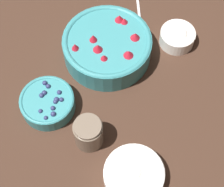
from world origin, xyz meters
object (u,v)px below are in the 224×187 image
bowl_bananas (134,175)px  jar_chocolate (89,133)px  bowl_blueberries (48,102)px  bowl_strawberries (107,46)px  bowl_cream (177,36)px

bowl_bananas → jar_chocolate: jar_chocolate is taller
jar_chocolate → bowl_blueberries: bearing=-125.5°
bowl_bananas → jar_chocolate: (-0.10, -0.12, 0.01)m
bowl_strawberries → bowl_bananas: 0.39m
bowl_strawberries → bowl_cream: (-0.06, 0.21, -0.02)m
bowl_blueberries → jar_chocolate: 0.15m
bowl_strawberries → jar_chocolate: 0.28m
bowl_cream → jar_chocolate: size_ratio=1.14×
jar_chocolate → bowl_cream: bearing=145.5°
bowl_cream → jar_chocolate: 0.42m
bowl_bananas → bowl_cream: 0.46m
bowl_strawberries → jar_chocolate: (0.28, -0.03, -0.00)m
jar_chocolate → bowl_strawberries: bearing=174.6°
bowl_strawberries → bowl_cream: size_ratio=2.45×
bowl_bananas → bowl_cream: (-0.44, 0.11, -0.00)m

